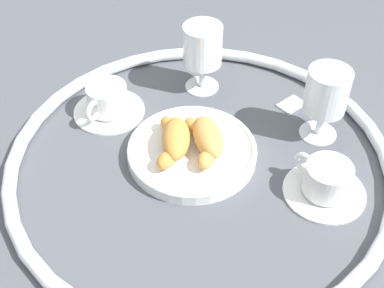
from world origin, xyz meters
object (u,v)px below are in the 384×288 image
Objects in this scene: croissant_small at (174,139)px; juice_glass_right at (326,94)px; croissant_large at (206,138)px; coffee_cup_far at (108,102)px; coffee_cup_near at (326,182)px; sugar_packet at (291,104)px; pastry_plate at (192,151)px; juice_glass_left at (203,49)px.

croissant_small is 0.27m from juice_glass_right.
coffee_cup_far is at bearing 65.29° from croissant_large.
croissant_large is 0.94× the size of coffee_cup_far.
croissant_large reaches higher than coffee_cup_far.
croissant_small is 0.97× the size of juice_glass_right.
croissant_large and croissant_small have the same top height.
croissant_large is 0.94× the size of coffee_cup_near.
juice_glass_right reaches higher than coffee_cup_near.
juice_glass_right reaches higher than sugar_packet.
juice_glass_right is at bearing 1.81° from coffee_cup_near.
coffee_cup_far reaches higher than sugar_packet.
juice_glass_right is (0.14, 0.00, 0.07)m from coffee_cup_near.
coffee_cup_far is at bearing 61.25° from pastry_plate.
croissant_small is (-0.01, 0.05, 0.00)m from croissant_large.
pastry_plate is at bearing -78.83° from croissant_small.
coffee_cup_near is 1.00× the size of coffee_cup_far.
juice_glass_right reaches higher than coffee_cup_far.
coffee_cup_near is 0.16m from juice_glass_right.
juice_glass_left is 2.80× the size of sugar_packet.
croissant_small is at bearing 172.61° from sugar_packet.
juice_glass_right is (-0.11, -0.23, 0.00)m from juice_glass_left.
juice_glass_left is at bearing 2.13° from pastry_plate.
croissant_large is 0.21m from coffee_cup_near.
sugar_packet is at bearing -46.21° from pastry_plate.
coffee_cup_near is (-0.05, -0.26, -0.02)m from croissant_small.
croissant_large is at bearing -114.71° from coffee_cup_far.
juice_glass_left reaches higher than croissant_small.
coffee_cup_far is (0.09, 0.20, -0.02)m from croissant_large.
croissant_large is at bearing 179.67° from sugar_packet.
croissant_large is 0.91× the size of juice_glass_left.
juice_glass_left reaches higher than coffee_cup_far.
sugar_packet is at bearing 32.62° from juice_glass_right.
pastry_plate is 1.62× the size of juice_glass_left.
croissant_small is 0.21m from juice_glass_left.
croissant_small is 0.97× the size of juice_glass_left.
juice_glass_left reaches higher than croissant_large.
pastry_plate is 1.67× the size of croissant_small.
sugar_packet is (0.08, 0.05, -0.09)m from juice_glass_right.
pastry_plate is at bearing -177.87° from juice_glass_left.
coffee_cup_near is at bearing -100.56° from croissant_small.
juice_glass_left reaches higher than pastry_plate.
croissant_large is 0.22m from sugar_packet.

